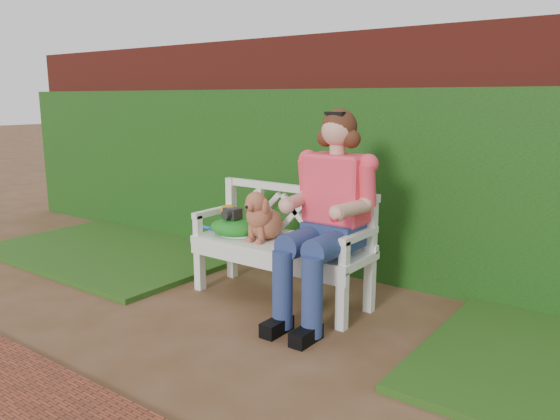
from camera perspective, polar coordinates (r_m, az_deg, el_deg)
The scene contains 11 objects.
ground at distance 3.89m, azimuth -4.34°, elevation -13.04°, with size 60.00×60.00×0.00m, color #4D3219.
brick_wall at distance 5.15m, azimuth 9.45°, elevation 5.69°, with size 10.00×0.30×2.20m, color maroon.
ivy_hedge at distance 4.99m, azimuth 8.20°, elevation 2.64°, with size 10.00×0.18×1.70m, color #235A15.
grass_left at distance 6.13m, azimuth -15.99°, elevation -3.90°, with size 2.60×2.00×0.05m, color #12340A.
garden_bench at distance 4.45m, azimuth 0.00°, elevation -6.45°, with size 1.58×0.60×0.48m, color white, non-canonical shape.
seated_woman at distance 4.02m, azimuth 5.47°, elevation -0.23°, with size 0.67×0.90×1.60m, color #D44C5C, non-canonical shape.
dog at distance 4.43m, azimuth -1.71°, elevation -0.51°, with size 0.28×0.38×0.42m, color olive, non-canonical shape.
tennis_racket at distance 4.64m, azimuth -4.69°, elevation -2.42°, with size 0.63×0.26×0.03m, color beige, non-canonical shape.
green_bag at distance 4.61m, azimuth -4.87°, elevation -1.79°, with size 0.43×0.33×0.15m, color #2E7C24, non-canonical shape.
camera_item at distance 4.59m, azimuth -4.98°, elevation -0.34°, with size 0.14×0.10×0.09m, color black.
baseball_glove at distance 4.65m, azimuth -5.38°, elevation -0.08°, with size 0.16×0.12×0.10m, color #BF6F14.
Camera 1 is at (2.32, -2.66, 1.63)m, focal length 35.00 mm.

